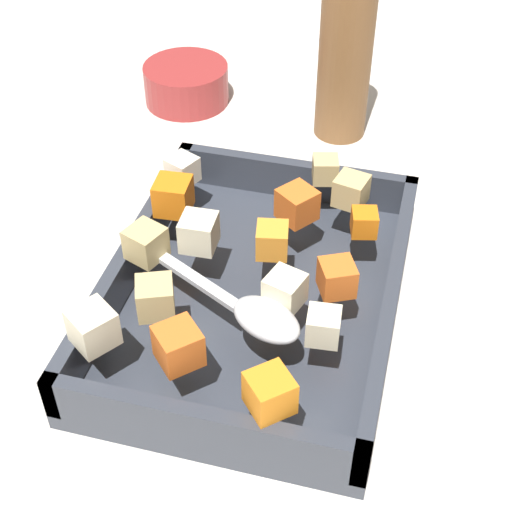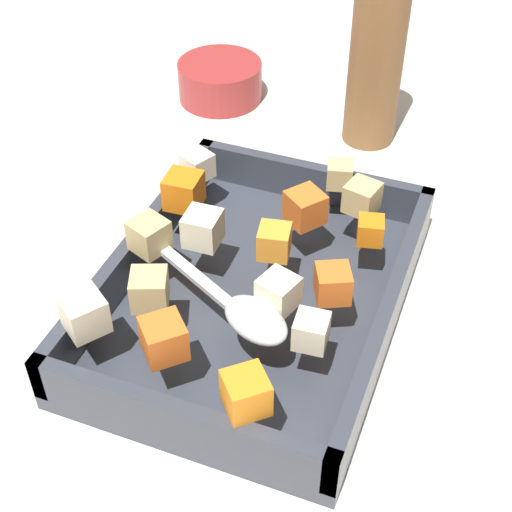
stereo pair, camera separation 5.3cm
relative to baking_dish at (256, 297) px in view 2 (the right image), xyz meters
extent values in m
plane|color=beige|center=(-0.01, 0.02, -0.02)|extent=(4.00, 4.00, 0.00)
cube|color=#333842|center=(0.00, 0.00, -0.01)|extent=(0.32, 0.24, 0.01)
cube|color=#333842|center=(0.00, -0.12, 0.02)|extent=(0.32, 0.01, 0.04)
cube|color=#333842|center=(0.00, 0.12, 0.02)|extent=(0.32, 0.01, 0.04)
cube|color=#333842|center=(-0.16, 0.00, 0.02)|extent=(0.01, 0.24, 0.04)
cube|color=#333842|center=(0.16, 0.00, 0.02)|extent=(0.01, 0.24, 0.04)
cube|color=orange|center=(-0.01, -0.07, 0.05)|extent=(0.04, 0.04, 0.03)
cube|color=orange|center=(0.02, -0.01, 0.05)|extent=(0.03, 0.03, 0.03)
cube|color=orange|center=(0.05, 0.09, 0.05)|extent=(0.03, 0.03, 0.03)
cube|color=orange|center=(-0.12, 0.03, 0.05)|extent=(0.04, 0.04, 0.03)
cube|color=orange|center=(0.07, -0.08, 0.05)|extent=(0.03, 0.03, 0.02)
cube|color=orange|center=(-0.14, -0.05, 0.05)|extent=(0.04, 0.04, 0.03)
cube|color=orange|center=(0.07, -0.02, 0.05)|extent=(0.04, 0.04, 0.03)
cube|color=tan|center=(-0.07, 0.06, 0.05)|extent=(0.04, 0.04, 0.03)
cube|color=tan|center=(-0.02, 0.09, 0.05)|extent=(0.04, 0.04, 0.03)
cube|color=tan|center=(0.14, -0.03, 0.05)|extent=(0.03, 0.03, 0.02)
cube|color=beige|center=(-0.04, -0.03, 0.05)|extent=(0.03, 0.03, 0.03)
cube|color=beige|center=(0.01, 0.05, 0.05)|extent=(0.03, 0.03, 0.03)
cube|color=beige|center=(-0.07, -0.07, 0.05)|extent=(0.03, 0.03, 0.03)
cube|color=beige|center=(-0.11, 0.10, 0.05)|extent=(0.04, 0.04, 0.03)
cube|color=tan|center=(0.11, -0.06, 0.05)|extent=(0.03, 0.03, 0.03)
cube|color=silver|center=(0.10, 0.10, 0.05)|extent=(0.03, 0.03, 0.03)
ellipsoid|color=silver|center=(-0.07, -0.03, 0.05)|extent=(0.06, 0.07, 0.02)
cube|color=silver|center=(-0.02, 0.06, 0.04)|extent=(0.07, 0.13, 0.01)
cylinder|color=brown|center=(0.31, -0.02, 0.09)|extent=(0.06, 0.06, 0.22)
cylinder|color=maroon|center=(0.33, 0.18, 0.01)|extent=(0.10, 0.10, 0.05)
camera|label=1|loc=(-0.46, -0.12, 0.47)|focal=52.96mm
camera|label=2|loc=(-0.44, -0.17, 0.47)|focal=52.96mm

